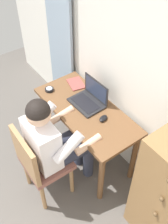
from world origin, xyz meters
TOP-DOWN VIEW (x-y plane):
  - wall_back at (0.00, 2.20)m, footprint 4.80×0.05m
  - curtain_panel at (-1.18, 2.13)m, footprint 0.48×0.03m
  - desk at (-0.31, 1.86)m, footprint 1.16×0.53m
  - chair at (-0.19, 1.24)m, footprint 0.43×0.41m
  - person_seated at (-0.19, 1.42)m, footprint 0.53×0.59m
  - laptop at (-0.38, 1.95)m, footprint 0.35×0.26m
  - computer_mouse at (-0.11, 1.91)m, footprint 0.09×0.11m
  - desk_clock at (-0.77, 1.72)m, footprint 0.09×0.09m
  - notebook_pad at (-0.70, 2.01)m, footprint 0.24×0.19m

SIDE VIEW (x-z plane):
  - chair at x=-0.19m, z-range 0.06..0.95m
  - desk at x=-0.31m, z-range 0.24..0.96m
  - person_seated at x=-0.19m, z-range 0.08..1.29m
  - notebook_pad at x=-0.70m, z-range 0.72..0.73m
  - desk_clock at x=-0.77m, z-range 0.72..0.75m
  - computer_mouse at x=-0.11m, z-range 0.72..0.75m
  - laptop at x=-0.38m, z-range 0.65..0.89m
  - curtain_panel at x=-1.18m, z-range 0.00..2.28m
  - wall_back at x=0.00m, z-range 0.00..2.50m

